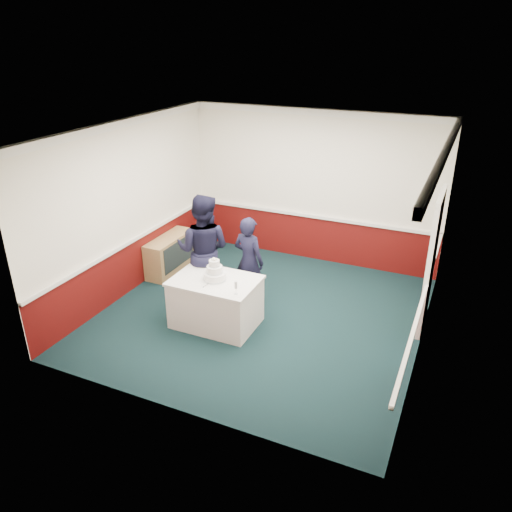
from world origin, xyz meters
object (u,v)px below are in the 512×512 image
at_px(champagne_flute, 236,286).
at_px(cake_table, 216,302).
at_px(cake_knife, 207,285).
at_px(person_man, 203,250).
at_px(sideboard, 170,254).
at_px(wedding_cake, 215,273).
at_px(person_woman, 249,261).

bearing_deg(champagne_flute, cake_table, 150.75).
height_order(cake_knife, person_man, person_man).
relative_size(sideboard, champagne_flute, 5.85).
bearing_deg(cake_knife, sideboard, 142.63).
bearing_deg(cake_table, champagne_flute, -29.25).
bearing_deg(sideboard, cake_knife, -42.41).
height_order(wedding_cake, person_woman, person_woman).
height_order(cake_table, person_woman, person_woman).
bearing_deg(sideboard, champagne_flute, -36.21).
xyz_separation_m(wedding_cake, person_woman, (0.17, 0.87, -0.13)).
relative_size(cake_table, cake_knife, 6.00).
bearing_deg(person_woman, person_man, 32.67).
bearing_deg(cake_table, person_woman, 78.69).
bearing_deg(cake_knife, champagne_flute, -3.54).
relative_size(cake_table, champagne_flute, 6.44).
relative_size(wedding_cake, champagne_flute, 1.78).
distance_m(sideboard, person_woman, 2.01).
bearing_deg(wedding_cake, cake_knife, -98.53).
bearing_deg(wedding_cake, sideboard, 141.98).
distance_m(sideboard, person_man, 1.55).
height_order(cake_table, wedding_cake, wedding_cake).
xyz_separation_m(cake_knife, champagne_flute, (0.53, -0.08, 0.14)).
xyz_separation_m(sideboard, wedding_cake, (1.73, -1.35, 0.55)).
relative_size(cake_table, person_man, 0.69).
relative_size(sideboard, wedding_cake, 3.30).
bearing_deg(person_man, cake_knife, 111.46).
height_order(sideboard, person_man, person_man).
height_order(wedding_cake, cake_knife, wedding_cake).
bearing_deg(cake_knife, person_man, 127.64).
relative_size(cake_table, person_woman, 0.85).
bearing_deg(person_woman, cake_table, 89.14).
bearing_deg(person_man, sideboard, -43.91).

